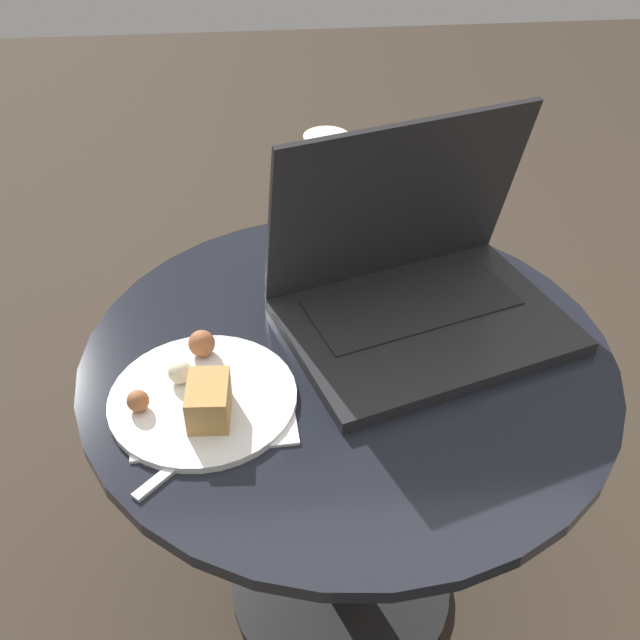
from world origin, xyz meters
name	(u,v)px	position (x,y,z in m)	size (l,w,h in m)	color
ground_plane	(341,587)	(0.00, 0.00, 0.00)	(6.00, 6.00, 0.00)	#382D23
table	(345,428)	(0.00, 0.00, 0.39)	(0.68, 0.68, 0.53)	black
napkin	(214,411)	(-0.17, -0.09, 0.53)	(0.19, 0.14, 0.00)	white
laptop	(415,284)	(0.10, 0.07, 0.59)	(0.42, 0.35, 0.27)	#232326
beer_glass	(326,203)	(-0.01, 0.20, 0.63)	(0.06, 0.06, 0.20)	gold
snack_plate	(202,394)	(-0.18, -0.07, 0.55)	(0.22, 0.22, 0.05)	white
fork	(210,438)	(-0.17, -0.13, 0.54)	(0.14, 0.14, 0.00)	silver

